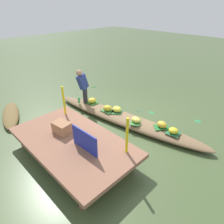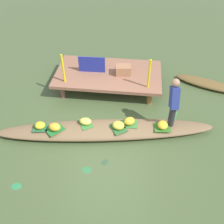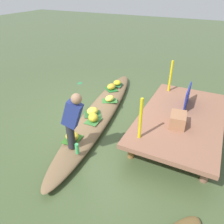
# 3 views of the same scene
# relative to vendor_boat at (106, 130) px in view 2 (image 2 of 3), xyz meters

# --- Properties ---
(canal_water) EXTENTS (40.00, 40.00, 0.00)m
(canal_water) POSITION_rel_vendor_boat_xyz_m (0.00, 0.00, -0.13)
(canal_water) COLOR #455732
(canal_water) RESTS_ON ground
(dock_platform) EXTENTS (3.20, 1.80, 0.50)m
(dock_platform) POSITION_rel_vendor_boat_xyz_m (-0.19, 2.07, 0.31)
(dock_platform) COLOR #8E5E48
(dock_platform) RESTS_ON ground
(vendor_boat) EXTENTS (5.55, 1.59, 0.25)m
(vendor_boat) POSITION_rel_vendor_boat_xyz_m (0.00, 0.00, 0.00)
(vendor_boat) COLOR brown
(vendor_boat) RESTS_ON ground
(moored_boat) EXTENTS (2.02, 1.18, 0.18)m
(moored_boat) POSITION_rel_vendor_boat_xyz_m (2.89, 2.44, -0.04)
(moored_boat) COLOR brown
(moored_boat) RESTS_ON ground
(leaf_mat_0) EXTENTS (0.50, 0.51, 0.01)m
(leaf_mat_0) POSITION_rel_vendor_boat_xyz_m (-1.22, -0.26, 0.13)
(leaf_mat_0) COLOR #216D2C
(leaf_mat_0) RESTS_ON vendor_boat
(banana_bunch_0) EXTENTS (0.33, 0.28, 0.18)m
(banana_bunch_0) POSITION_rel_vendor_boat_xyz_m (-1.22, -0.26, 0.22)
(banana_bunch_0) COLOR gold
(banana_bunch_0) RESTS_ON vendor_boat
(leaf_mat_1) EXTENTS (0.43, 0.37, 0.01)m
(leaf_mat_1) POSITION_rel_vendor_boat_xyz_m (1.41, 0.12, 0.13)
(leaf_mat_1) COLOR #337024
(leaf_mat_1) RESTS_ON vendor_boat
(banana_bunch_1) EXTENTS (0.26, 0.29, 0.17)m
(banana_bunch_1) POSITION_rel_vendor_boat_xyz_m (1.41, 0.12, 0.22)
(banana_bunch_1) COLOR gold
(banana_bunch_1) RESTS_ON vendor_boat
(leaf_mat_2) EXTENTS (0.51, 0.53, 0.01)m
(leaf_mat_2) POSITION_rel_vendor_boat_xyz_m (0.32, -0.02, 0.13)
(leaf_mat_2) COLOR #2C6130
(leaf_mat_2) RESTS_ON vendor_boat
(banana_bunch_2) EXTENTS (0.33, 0.30, 0.18)m
(banana_bunch_2) POSITION_rel_vendor_boat_xyz_m (0.32, -0.02, 0.22)
(banana_bunch_2) COLOR yellow
(banana_bunch_2) RESTS_ON vendor_boat
(leaf_mat_3) EXTENTS (0.42, 0.33, 0.01)m
(leaf_mat_3) POSITION_rel_vendor_boat_xyz_m (0.58, 0.15, 0.13)
(leaf_mat_3) COLOR #3C7C3A
(leaf_mat_3) RESTS_ON vendor_boat
(banana_bunch_3) EXTENTS (0.37, 0.36, 0.19)m
(banana_bunch_3) POSITION_rel_vendor_boat_xyz_m (0.58, 0.15, 0.23)
(banana_bunch_3) COLOR gold
(banana_bunch_3) RESTS_ON vendor_boat
(leaf_mat_4) EXTENTS (0.45, 0.51, 0.01)m
(leaf_mat_4) POSITION_rel_vendor_boat_xyz_m (-0.52, 0.04, 0.13)
(leaf_mat_4) COLOR #387A35
(leaf_mat_4) RESTS_ON vendor_boat
(banana_bunch_4) EXTENTS (0.32, 0.25, 0.15)m
(banana_bunch_4) POSITION_rel_vendor_boat_xyz_m (-0.52, 0.04, 0.21)
(banana_bunch_4) COLOR #EDD752
(banana_bunch_4) RESTS_ON vendor_boat
(leaf_mat_5) EXTENTS (0.41, 0.36, 0.01)m
(leaf_mat_5) POSITION_rel_vendor_boat_xyz_m (-1.60, -0.24, 0.13)
(leaf_mat_5) COLOR #276239
(leaf_mat_5) RESTS_ON vendor_boat
(banana_bunch_5) EXTENTS (0.27, 0.25, 0.16)m
(banana_bunch_5) POSITION_rel_vendor_boat_xyz_m (-1.60, -0.24, 0.21)
(banana_bunch_5) COLOR yellow
(banana_bunch_5) RESTS_ON vendor_boat
(vendor_person) EXTENTS (0.24, 0.46, 1.24)m
(vendor_person) POSITION_rel_vendor_boat_xyz_m (1.60, 0.33, 0.83)
(vendor_person) COLOR #28282D
(vendor_person) RESTS_ON vendor_boat
(water_bottle) EXTENTS (0.08, 0.08, 0.22)m
(water_bottle) POSITION_rel_vendor_boat_xyz_m (1.72, 0.46, 0.24)
(water_bottle) COLOR #41B462
(water_bottle) RESTS_ON vendor_boat
(market_banner) EXTENTS (0.80, 0.05, 0.50)m
(market_banner) POSITION_rel_vendor_boat_xyz_m (-0.69, 2.07, 0.62)
(market_banner) COLOR navy
(market_banner) RESTS_ON dock_platform
(railing_post_west) EXTENTS (0.06, 0.06, 0.87)m
(railing_post_west) POSITION_rel_vendor_boat_xyz_m (-1.39, 1.47, 0.81)
(railing_post_west) COLOR yellow
(railing_post_west) RESTS_ON dock_platform
(railing_post_east) EXTENTS (0.06, 0.06, 0.87)m
(railing_post_east) POSITION_rel_vendor_boat_xyz_m (1.01, 1.47, 0.81)
(railing_post_east) COLOR yellow
(railing_post_east) RESTS_ON dock_platform
(produce_crate) EXTENTS (0.48, 0.38, 0.28)m
(produce_crate) POSITION_rel_vendor_boat_xyz_m (0.26, 2.05, 0.51)
(produce_crate) COLOR #A26D4B
(produce_crate) RESTS_ON dock_platform
(drifting_plant_0) EXTENTS (0.24, 0.24, 0.01)m
(drifting_plant_0) POSITION_rel_vendor_boat_xyz_m (0.11, -0.92, -0.12)
(drifting_plant_0) COLOR #335034
(drifting_plant_0) RESTS_ON ground
(drifting_plant_2) EXTENTS (0.25, 0.22, 0.01)m
(drifting_plant_2) POSITION_rel_vendor_boat_xyz_m (-0.27, -1.17, -0.12)
(drifting_plant_2) COLOR #307240
(drifting_plant_2) RESTS_ON ground
(drifting_plant_3) EXTENTS (0.23, 0.18, 0.01)m
(drifting_plant_3) POSITION_rel_vendor_boat_xyz_m (-1.68, -1.76, -0.12)
(drifting_plant_3) COLOR #2D7E4A
(drifting_plant_3) RESTS_ON ground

